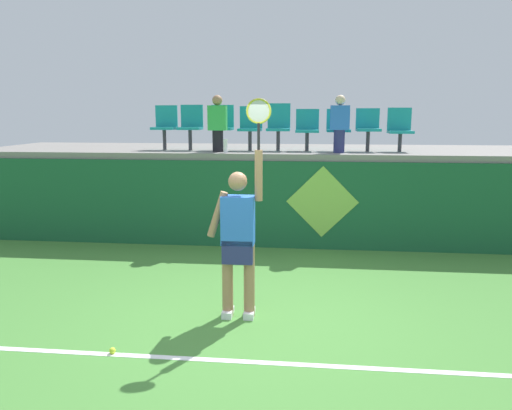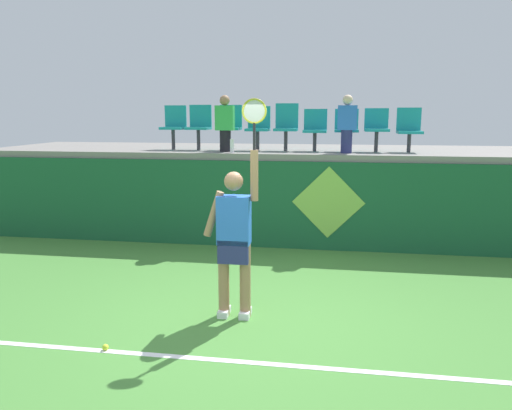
{
  "view_description": "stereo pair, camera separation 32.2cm",
  "coord_description": "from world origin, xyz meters",
  "px_view_note": "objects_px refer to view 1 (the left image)",
  "views": [
    {
      "loc": [
        0.61,
        -5.34,
        2.4
      ],
      "look_at": [
        -0.1,
        1.19,
        1.18
      ],
      "focal_mm": 34.64,
      "sensor_mm": 36.0,
      "label": 1
    },
    {
      "loc": [
        0.93,
        -5.3,
        2.4
      ],
      "look_at": [
        -0.1,
        1.19,
        1.18
      ],
      "focal_mm": 34.64,
      "sensor_mm": 36.0,
      "label": 2
    }
  ],
  "objects_px": {
    "stadium_chair_3": "(250,126)",
    "stadium_chair_6": "(338,127)",
    "stadium_chair_8": "(400,128)",
    "spectator_0": "(340,123)",
    "water_bottle": "(225,146)",
    "stadium_chair_1": "(191,124)",
    "stadium_chair_0": "(165,125)",
    "tennis_player": "(239,236)",
    "stadium_chair_2": "(222,125)",
    "spectator_1": "(218,123)",
    "stadium_chair_5": "(307,128)",
    "stadium_chair_4": "(279,125)",
    "tennis_ball": "(112,351)",
    "stadium_chair_7": "(368,127)"
  },
  "relations": [
    {
      "from": "tennis_ball",
      "to": "stadium_chair_5",
      "type": "height_order",
      "value": "stadium_chair_5"
    },
    {
      "from": "stadium_chair_8",
      "to": "spectator_0",
      "type": "relative_size",
      "value": 0.79
    },
    {
      "from": "stadium_chair_0",
      "to": "stadium_chair_1",
      "type": "height_order",
      "value": "stadium_chair_1"
    },
    {
      "from": "tennis_ball",
      "to": "stadium_chair_4",
      "type": "distance_m",
      "value": 5.72
    },
    {
      "from": "stadium_chair_3",
      "to": "spectator_0",
      "type": "distance_m",
      "value": 1.73
    },
    {
      "from": "water_bottle",
      "to": "stadium_chair_2",
      "type": "height_order",
      "value": "stadium_chair_2"
    },
    {
      "from": "stadium_chair_1",
      "to": "stadium_chair_8",
      "type": "xyz_separation_m",
      "value": [
        4.0,
        0.0,
        -0.05
      ]
    },
    {
      "from": "stadium_chair_4",
      "to": "tennis_ball",
      "type": "bearing_deg",
      "value": -104.72
    },
    {
      "from": "tennis_ball",
      "to": "stadium_chair_8",
      "type": "bearing_deg",
      "value": 54.73
    },
    {
      "from": "stadium_chair_4",
      "to": "stadium_chair_6",
      "type": "distance_m",
      "value": 1.13
    },
    {
      "from": "stadium_chair_6",
      "to": "water_bottle",
      "type": "bearing_deg",
      "value": -160.68
    },
    {
      "from": "tennis_player",
      "to": "stadium_chair_2",
      "type": "distance_m",
      "value": 4.31
    },
    {
      "from": "water_bottle",
      "to": "stadium_chair_1",
      "type": "height_order",
      "value": "stadium_chair_1"
    },
    {
      "from": "stadium_chair_2",
      "to": "stadium_chair_4",
      "type": "bearing_deg",
      "value": 0.22
    },
    {
      "from": "tennis_player",
      "to": "stadium_chair_2",
      "type": "bearing_deg",
      "value": 102.64
    },
    {
      "from": "stadium_chair_0",
      "to": "tennis_player",
      "type": "bearing_deg",
      "value": -63.25
    },
    {
      "from": "stadium_chair_1",
      "to": "stadium_chair_4",
      "type": "xyz_separation_m",
      "value": [
        1.72,
        0.0,
        0.0
      ]
    },
    {
      "from": "stadium_chair_0",
      "to": "stadium_chair_6",
      "type": "height_order",
      "value": "stadium_chair_0"
    },
    {
      "from": "stadium_chair_4",
      "to": "water_bottle",
      "type": "bearing_deg",
      "value": -141.51
    },
    {
      "from": "stadium_chair_1",
      "to": "spectator_0",
      "type": "relative_size",
      "value": 0.85
    },
    {
      "from": "stadium_chair_1",
      "to": "stadium_chair_6",
      "type": "distance_m",
      "value": 2.86
    },
    {
      "from": "spectator_1",
      "to": "stadium_chair_1",
      "type": "bearing_deg",
      "value": 144.69
    },
    {
      "from": "stadium_chair_3",
      "to": "stadium_chair_6",
      "type": "relative_size",
      "value": 1.07
    },
    {
      "from": "stadium_chair_1",
      "to": "spectator_1",
      "type": "xyz_separation_m",
      "value": [
        0.61,
        -0.44,
        0.04
      ]
    },
    {
      "from": "stadium_chair_3",
      "to": "spectator_0",
      "type": "height_order",
      "value": "spectator_0"
    },
    {
      "from": "stadium_chair_8",
      "to": "spectator_0",
      "type": "height_order",
      "value": "spectator_0"
    },
    {
      "from": "stadium_chair_2",
      "to": "stadium_chair_3",
      "type": "xyz_separation_m",
      "value": [
        0.56,
        -0.0,
        -0.02
      ]
    },
    {
      "from": "water_bottle",
      "to": "stadium_chair_3",
      "type": "xyz_separation_m",
      "value": [
        0.37,
        0.72,
        0.35
      ]
    },
    {
      "from": "water_bottle",
      "to": "stadium_chair_4",
      "type": "bearing_deg",
      "value": 38.49
    },
    {
      "from": "stadium_chair_1",
      "to": "stadium_chair_3",
      "type": "xyz_separation_m",
      "value": [
        1.18,
        -0.0,
        -0.02
      ]
    },
    {
      "from": "stadium_chair_1",
      "to": "stadium_chair_3",
      "type": "relative_size",
      "value": 1.03
    },
    {
      "from": "tennis_ball",
      "to": "spectator_1",
      "type": "bearing_deg",
      "value": 87.09
    },
    {
      "from": "stadium_chair_5",
      "to": "stadium_chair_8",
      "type": "xyz_separation_m",
      "value": [
        1.73,
        0.0,
        0.0
      ]
    },
    {
      "from": "stadium_chair_8",
      "to": "stadium_chair_7",
      "type": "bearing_deg",
      "value": -179.39
    },
    {
      "from": "stadium_chair_3",
      "to": "stadium_chair_5",
      "type": "relative_size",
      "value": 1.07
    },
    {
      "from": "stadium_chair_1",
      "to": "spectator_1",
      "type": "relative_size",
      "value": 0.84
    },
    {
      "from": "spectator_0",
      "to": "spectator_1",
      "type": "bearing_deg",
      "value": -179.79
    },
    {
      "from": "stadium_chair_8",
      "to": "stadium_chair_5",
      "type": "bearing_deg",
      "value": -179.87
    },
    {
      "from": "tennis_ball",
      "to": "spectator_0",
      "type": "height_order",
      "value": "spectator_0"
    },
    {
      "from": "stadium_chair_3",
      "to": "spectator_0",
      "type": "relative_size",
      "value": 0.82
    },
    {
      "from": "stadium_chair_3",
      "to": "spectator_1",
      "type": "distance_m",
      "value": 0.71
    },
    {
      "from": "tennis_player",
      "to": "stadium_chair_6",
      "type": "relative_size",
      "value": 3.24
    },
    {
      "from": "water_bottle",
      "to": "stadium_chair_3",
      "type": "height_order",
      "value": "stadium_chair_3"
    },
    {
      "from": "stadium_chair_2",
      "to": "stadium_chair_1",
      "type": "bearing_deg",
      "value": -179.99
    },
    {
      "from": "stadium_chair_0",
      "to": "stadium_chair_3",
      "type": "distance_m",
      "value": 1.69
    },
    {
      "from": "stadium_chair_3",
      "to": "stadium_chair_6",
      "type": "height_order",
      "value": "stadium_chair_3"
    },
    {
      "from": "water_bottle",
      "to": "stadium_chair_0",
      "type": "bearing_deg",
      "value": 151.37
    },
    {
      "from": "stadium_chair_3",
      "to": "spectator_1",
      "type": "xyz_separation_m",
      "value": [
        -0.56,
        -0.43,
        0.07
      ]
    },
    {
      "from": "spectator_0",
      "to": "spectator_1",
      "type": "distance_m",
      "value": 2.24
    },
    {
      "from": "stadium_chair_7",
      "to": "water_bottle",
      "type": "bearing_deg",
      "value": -164.59
    }
  ]
}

